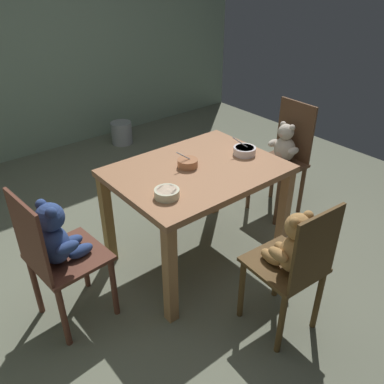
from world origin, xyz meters
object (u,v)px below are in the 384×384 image
porridge_bowl_terracotta_center (188,163)px  dining_table (197,182)px  metal_pail (122,133)px  porridge_bowl_cream_near_left (167,193)px  teddy_chair_near_right (283,152)px  teddy_chair_near_left (56,244)px  teddy_chair_near_front (293,254)px  porridge_bowl_white_near_right (244,151)px

porridge_bowl_terracotta_center → dining_table: bearing=-58.1°
dining_table → metal_pail: dining_table is taller
dining_table → porridge_bowl_cream_near_left: (-0.37, -0.17, 0.13)m
teddy_chair_near_right → teddy_chair_near_left: size_ratio=1.04×
teddy_chair_near_front → porridge_bowl_terracotta_center: (-0.01, 0.89, 0.21)m
teddy_chair_near_left → porridge_bowl_white_near_right: (1.37, -0.08, 0.20)m
porridge_bowl_white_near_right → teddy_chair_near_right: bearing=10.1°
dining_table → teddy_chair_near_front: (-0.02, -0.84, -0.07)m
porridge_bowl_cream_near_left → porridge_bowl_white_near_right: bearing=9.0°
teddy_chair_near_right → porridge_bowl_white_near_right: 0.63m
porridge_bowl_white_near_right → porridge_bowl_cream_near_left: size_ratio=1.07×
teddy_chair_near_right → porridge_bowl_terracotta_center: 1.03m
porridge_bowl_white_near_right → metal_pail: bearing=83.4°
teddy_chair_near_front → teddy_chair_near_right: 1.34m
teddy_chair_near_front → teddy_chair_near_right: teddy_chair_near_right is taller
teddy_chair_near_left → metal_pail: teddy_chair_near_left is taller
porridge_bowl_cream_near_left → porridge_bowl_terracotta_center: size_ratio=1.03×
teddy_chair_near_right → porridge_bowl_white_near_right: (-0.58, -0.10, 0.22)m
dining_table → teddy_chair_near_left: teddy_chair_near_left is taller
teddy_chair_near_front → metal_pail: (0.67, 2.99, -0.42)m
teddy_chair_near_front → metal_pail: 3.09m
teddy_chair_near_front → teddy_chair_near_left: bearing=51.5°
teddy_chair_near_front → teddy_chair_near_left: 1.30m
teddy_chair_near_front → metal_pail: bearing=-8.7°
dining_table → porridge_bowl_white_near_right: bearing=-7.1°
porridge_bowl_cream_near_left → metal_pail: (1.02, 2.32, -0.63)m
metal_pail → teddy_chair_near_right: bearing=-81.1°
porridge_bowl_terracotta_center → teddy_chair_near_left: bearing=-178.9°
teddy_chair_near_right → metal_pail: size_ratio=3.65×
teddy_chair_near_right → metal_pail: teddy_chair_near_right is taller
dining_table → teddy_chair_near_left: 0.98m
teddy_chair_near_left → teddy_chair_near_right: bearing=-4.2°
dining_table → porridge_bowl_white_near_right: (0.39, -0.05, 0.14)m
porridge_bowl_cream_near_left → teddy_chair_near_right: bearing=9.5°
teddy_chair_near_left → porridge_bowl_cream_near_left: (0.61, -0.21, 0.19)m
porridge_bowl_white_near_right → porridge_bowl_cream_near_left: (-0.76, -0.12, -0.00)m
teddy_chair_near_right → teddy_chair_near_left: bearing=1.6°
teddy_chair_near_front → porridge_bowl_terracotta_center: teddy_chair_near_front is taller
porridge_bowl_white_near_right → porridge_bowl_terracotta_center: 0.44m
metal_pail → dining_table: bearing=-106.8°
dining_table → porridge_bowl_white_near_right: porridge_bowl_white_near_right is taller
porridge_bowl_terracotta_center → metal_pail: size_ratio=0.55×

